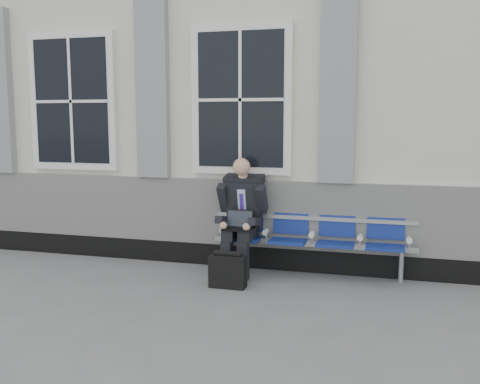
% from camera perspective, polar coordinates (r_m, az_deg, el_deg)
% --- Properties ---
extents(ground, '(70.00, 70.00, 0.00)m').
position_cam_1_polar(ground, '(6.16, -6.73, -11.25)').
color(ground, slate).
rests_on(ground, ground).
extents(station_building, '(14.40, 4.40, 4.49)m').
position_cam_1_polar(station_building, '(9.13, 1.25, 9.18)').
color(station_building, silver).
rests_on(station_building, ground).
extents(bench, '(2.60, 0.47, 0.91)m').
position_cam_1_polar(bench, '(6.92, 7.75, -4.38)').
color(bench, '#9EA0A3').
rests_on(bench, ground).
extents(businessman, '(0.62, 0.84, 1.51)m').
position_cam_1_polar(businessman, '(6.91, 0.19, -2.18)').
color(businessman, black).
rests_on(businessman, ground).
extents(briefcase, '(0.44, 0.18, 0.45)m').
position_cam_1_polar(briefcase, '(6.45, -1.31, -8.38)').
color(briefcase, black).
rests_on(briefcase, ground).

